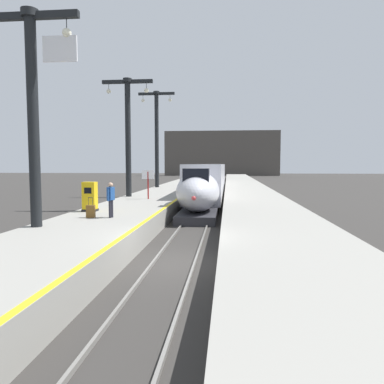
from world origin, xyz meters
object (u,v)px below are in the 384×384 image
Objects in this scene: station_column_far at (157,131)px; station_column_near at (34,95)px; highspeed_train_main at (210,180)px; ticket_machine_yellow at (90,198)px; rolling_suitcase at (91,211)px; departure_info_board at (148,179)px; station_column_mid at (128,126)px; passenger_near_edge at (111,197)px.

station_column_near is at bearing -89.87° from station_column_far.
highspeed_train_main is 3.59× the size of station_column_far.
highspeed_train_main reaches higher than ticket_machine_yellow.
rolling_suitcase is 0.61× the size of ticket_machine_yellow.
station_column_near is 5.80m from rolling_suitcase.
departure_info_board is at bearing -107.34° from highspeed_train_main.
rolling_suitcase is at bearing -101.84° from highspeed_train_main.
station_column_near reaches higher than highspeed_train_main.
station_column_near is 8.80× the size of rolling_suitcase.
departure_info_board is (1.98, -13.51, -4.71)m from station_column_far.
station_column_mid is 0.88× the size of station_column_far.
station_column_near is 14.03m from station_column_mid.
station_column_mid reaches higher than departure_info_board.
highspeed_train_main is at bearing 80.55° from passenger_near_edge.
station_column_far is at bearing 93.18° from rolling_suitcase.
highspeed_train_main is at bearing 74.30° from ticket_machine_yellow.
ticket_machine_yellow is (0.35, -9.09, -4.79)m from station_column_mid.
station_column_near is 0.94× the size of station_column_mid.
ticket_machine_yellow reaches higher than rolling_suitcase.
ticket_machine_yellow is (-0.93, 2.31, 0.44)m from rolling_suitcase.
rolling_suitcase is (1.22, 2.64, -5.02)m from station_column_near.
rolling_suitcase is (-4.62, -22.05, -0.58)m from highspeed_train_main.
station_column_mid reaches higher than rolling_suitcase.
station_column_mid is 11.65m from station_column_far.
highspeed_train_main reaches higher than rolling_suitcase.
passenger_near_edge reaches higher than ticket_machine_yellow.
departure_info_board is (1.63, 7.20, 0.77)m from ticket_machine_yellow.
station_column_far reaches higher than station_column_near.
departure_info_board is (-3.92, -12.54, 0.63)m from highspeed_train_main.
departure_info_board is (0.70, 9.51, 1.20)m from rolling_suitcase.
station_column_far is (-0.06, 25.66, 0.89)m from station_column_near.
station_column_mid is at bearing 101.27° from passenger_near_edge.
station_column_mid is 5.75× the size of ticket_machine_yellow.
station_column_far reaches higher than station_column_mid.
station_column_mid is at bearing 136.49° from departure_info_board.
highspeed_train_main is 17.74× the size of departure_info_board.
highspeed_train_main is 13.04m from station_column_mid.
passenger_near_edge is (-3.65, -21.94, 0.11)m from highspeed_train_main.
passenger_near_edge is at bearing 6.01° from rolling_suitcase.
station_column_far reaches higher than highspeed_train_main.
ticket_machine_yellow is (0.35, -20.72, -5.47)m from station_column_far.
departure_info_board is (1.98, -1.88, -4.03)m from station_column_mid.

